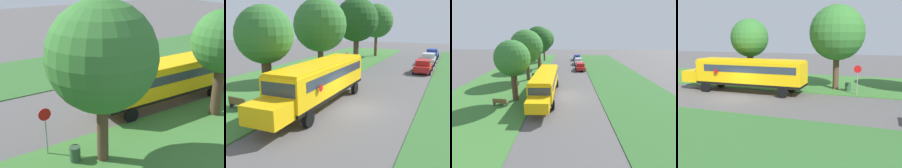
{
  "view_description": "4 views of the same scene",
  "coord_description": "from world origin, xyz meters",
  "views": [
    {
      "loc": [
        -18.66,
        14.78,
        9.54
      ],
      "look_at": [
        -1.37,
        3.66,
        1.8
      ],
      "focal_mm": 50.0,
      "sensor_mm": 36.0,
      "label": 1
    },
    {
      "loc": [
        5.8,
        -16.4,
        6.03
      ],
      "look_at": [
        -2.24,
        2.05,
        1.17
      ],
      "focal_mm": 42.0,
      "sensor_mm": 36.0,
      "label": 2
    },
    {
      "loc": [
        0.01,
        -21.13,
        8.04
      ],
      "look_at": [
        -0.41,
        0.57,
        1.46
      ],
      "focal_mm": 28.0,
      "sensor_mm": 36.0,
      "label": 3
    },
    {
      "loc": [
        19.25,
        11.77,
        5.26
      ],
      "look_at": [
        -1.97,
        4.4,
        1.18
      ],
      "focal_mm": 42.0,
      "sensor_mm": 36.0,
      "label": 4
    }
  ],
  "objects": [
    {
      "name": "oak_tree_roadside_mid",
      "position": [
        -6.7,
        7.54,
        5.63
      ],
      "size": [
        5.37,
        5.37,
        8.32
      ],
      "color": "#4C3826",
      "rests_on": "ground"
    },
    {
      "name": "grass_far_side",
      "position": [
        9.0,
        0.0,
        0.04
      ],
      "size": [
        10.0,
        80.0,
        0.07
      ],
      "primitive_type": "cube",
      "color": "#33662D",
      "rests_on": "ground"
    },
    {
      "name": "trash_bin",
      "position": [
        -6.02,
        8.92,
        0.45
      ],
      "size": [
        0.56,
        0.56,
        0.9
      ],
      "primitive_type": "cylinder",
      "color": "#2D4C33",
      "rests_on": "ground"
    },
    {
      "name": "school_bus",
      "position": [
        -2.74,
        -0.09,
        1.92
      ],
      "size": [
        2.84,
        12.42,
        3.16
      ],
      "color": "yellow",
      "rests_on": "ground"
    },
    {
      "name": "oak_tree_beside_bus",
      "position": [
        -6.17,
        -1.6,
        5.05
      ],
      "size": [
        4.05,
        4.05,
        7.16
      ],
      "color": "#4C3826",
      "rests_on": "ground"
    },
    {
      "name": "stop_sign",
      "position": [
        -4.6,
        9.87,
        1.74
      ],
      "size": [
        0.08,
        0.68,
        2.74
      ],
      "color": "gray",
      "rests_on": "ground"
    },
    {
      "name": "ground_plane",
      "position": [
        0.0,
        0.0,
        0.0
      ],
      "size": [
        120.0,
        120.0,
        0.0
      ],
      "primitive_type": "plane",
      "color": "#565454"
    }
  ]
}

